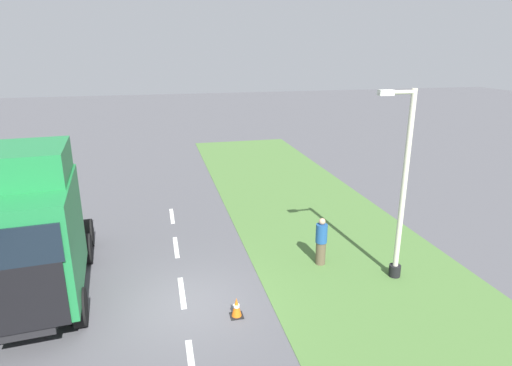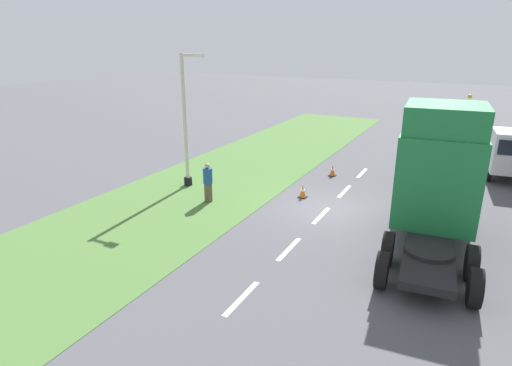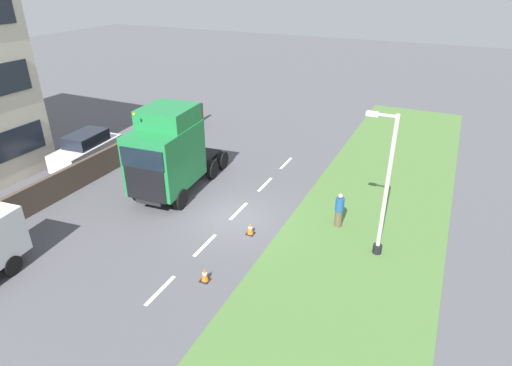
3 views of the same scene
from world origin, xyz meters
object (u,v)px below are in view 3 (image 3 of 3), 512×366
object	(u,v)px
lorry_cab	(168,153)
traffic_cone_trailing	(250,229)
pedestrian	(339,210)
lamp_post	(384,196)
traffic_cone_lead	(205,275)
parked_car	(87,150)

from	to	relation	value
lorry_cab	traffic_cone_trailing	bearing A→B (deg)	158.03
pedestrian	lorry_cab	bearing A→B (deg)	4.22
lorry_cab	lamp_post	world-z (taller)	lamp_post
lamp_post	pedestrian	distance (m)	3.05
pedestrian	traffic_cone_trailing	distance (m)	4.14
traffic_cone_lead	traffic_cone_trailing	distance (m)	3.65
lamp_post	pedestrian	size ratio (longest dim) A/B	3.56
lamp_post	lorry_cab	bearing A→B (deg)	-3.77
traffic_cone_trailing	lamp_post	bearing A→B (deg)	-169.90
lorry_cab	traffic_cone_trailing	xyz separation A→B (m)	(-5.40, 1.67, -2.07)
parked_car	lamp_post	size ratio (longest dim) A/B	0.77
lorry_cab	lamp_post	bearing A→B (deg)	171.43
lorry_cab	traffic_cone_lead	bearing A→B (deg)	129.72
pedestrian	traffic_cone_lead	distance (m)	6.96
parked_car	lamp_post	distance (m)	17.72
lamp_post	pedestrian	bearing A→B (deg)	-34.41
parked_car	traffic_cone_lead	world-z (taller)	parked_car
traffic_cone_lead	traffic_cone_trailing	xyz separation A→B (m)	(-0.18, -3.64, 0.00)
traffic_cone_trailing	lorry_cab	bearing A→B (deg)	-17.16
lamp_post	pedestrian	world-z (taller)	lamp_post
traffic_cone_trailing	pedestrian	bearing A→B (deg)	-145.68
lamp_post	traffic_cone_trailing	bearing A→B (deg)	10.10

